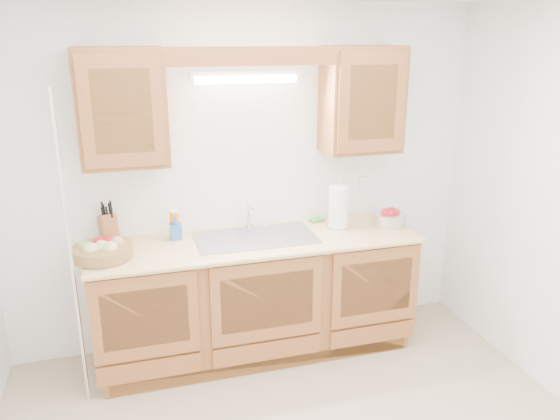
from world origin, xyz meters
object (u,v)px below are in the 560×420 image
object	(u,v)px
fruit_basket	(102,250)
knife_block	(109,228)
apple_bowl	(389,218)
paper_towel	(339,208)

from	to	relation	value
fruit_basket	knife_block	xyz separation A→B (m)	(0.04, 0.26, 0.05)
fruit_basket	apple_bowl	size ratio (longest dim) A/B	1.70
fruit_basket	paper_towel	distance (m)	1.68
fruit_basket	paper_towel	size ratio (longest dim) A/B	1.30
knife_block	apple_bowl	bearing A→B (deg)	-24.18
fruit_basket	paper_towel	xyz separation A→B (m)	(1.67, 0.11, 0.10)
fruit_basket	paper_towel	bearing A→B (deg)	3.86
paper_towel	apple_bowl	bearing A→B (deg)	-8.26
fruit_basket	knife_block	world-z (taller)	knife_block
knife_block	paper_towel	size ratio (longest dim) A/B	0.81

